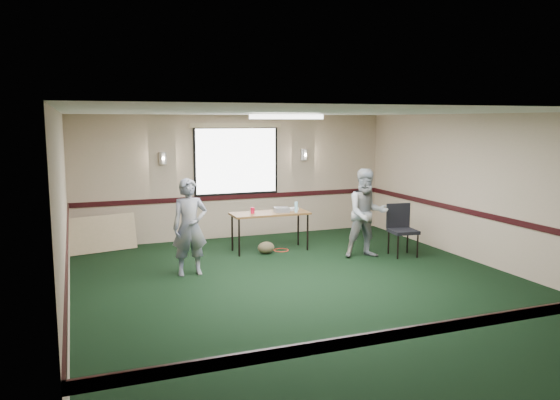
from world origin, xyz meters
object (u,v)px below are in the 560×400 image
object	(u,v)px
person_left	(190,227)
person_right	(367,213)
projector	(282,210)
conference_chair	(401,225)
folding_table	(270,215)

from	to	relation	value
person_left	person_right	bearing A→B (deg)	0.48
projector	conference_chair	bearing A→B (deg)	-22.20
conference_chair	person_left	bearing A→B (deg)	-174.40
projector	conference_chair	distance (m)	2.34
conference_chair	projector	bearing A→B (deg)	156.86
conference_chair	person_left	distance (m)	4.09
projector	person_left	size ratio (longest dim) A/B	0.18
person_left	person_right	size ratio (longest dim) A/B	0.97
conference_chair	person_left	xyz separation A→B (m)	(-4.08, 0.09, 0.24)
conference_chair	person_right	size ratio (longest dim) A/B	0.59
person_left	folding_table	bearing A→B (deg)	32.42
projector	person_right	xyz separation A→B (m)	(1.30, -1.10, 0.02)
folding_table	conference_chair	world-z (taller)	conference_chair
folding_table	person_right	world-z (taller)	person_right
projector	person_right	bearing A→B (deg)	-32.32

